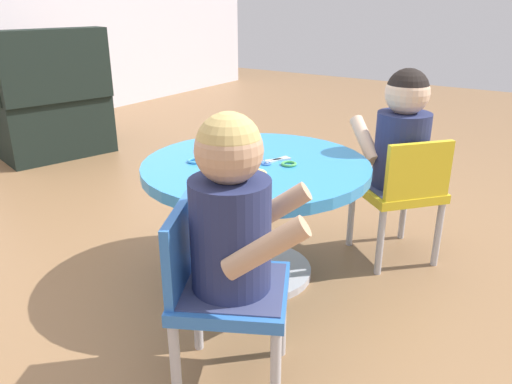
{
  "coord_description": "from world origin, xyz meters",
  "views": [
    {
      "loc": [
        -1.46,
        -0.97,
        1.04
      ],
      "look_at": [
        0.0,
        0.0,
        0.35
      ],
      "focal_mm": 35.15,
      "sensor_mm": 36.0,
      "label": 1
    }
  ],
  "objects": [
    {
      "name": "child_chair_left",
      "position": [
        -0.55,
        -0.25,
        0.31
      ],
      "size": [
        0.4,
        0.4,
        0.54
      ],
      "color": "#B7B7BC",
      "rests_on": "ground"
    },
    {
      "name": "cookie_cutter_0",
      "position": [
        -0.12,
        0.19,
        0.48
      ],
      "size": [
        0.06,
        0.06,
        0.01
      ],
      "primitive_type": "torus",
      "color": "#3F99D8",
      "rests_on": "craft_table"
    },
    {
      "name": "armchair_dark",
      "position": [
        0.61,
        2.15,
        0.31
      ],
      "size": [
        0.87,
        0.88,
        0.85
      ],
      "color": "black",
      "rests_on": "ground"
    },
    {
      "name": "playdough_blob_1",
      "position": [
        0.18,
        0.28,
        0.48
      ],
      "size": [
        0.13,
        0.13,
        0.02
      ],
      "primitive_type": "cylinder",
      "color": "#B2E58C",
      "rests_on": "craft_table"
    },
    {
      "name": "seated_child_left",
      "position": [
        -0.53,
        -0.28,
        0.53
      ],
      "size": [
        0.4,
        0.43,
        0.51
      ],
      "color": "#3F4772",
      "rests_on": "ground"
    },
    {
      "name": "seated_child_right",
      "position": [
        0.46,
        -0.39,
        0.53
      ],
      "size": [
        0.43,
        0.44,
        0.51
      ],
      "color": "#3F4772",
      "rests_on": "ground"
    },
    {
      "name": "rolling_pin",
      "position": [
        -0.02,
        0.09,
        0.5
      ],
      "size": [
        0.22,
        0.12,
        0.05
      ],
      "color": "#3F72CC",
      "rests_on": "craft_table"
    },
    {
      "name": "child_chair_right",
      "position": [
        0.43,
        -0.42,
        0.31
      ],
      "size": [
        0.42,
        0.42,
        0.54
      ],
      "color": "#B7B7BC",
      "rests_on": "ground"
    },
    {
      "name": "craft_table",
      "position": [
        0.0,
        0.0,
        0.35
      ],
      "size": [
        0.84,
        0.84,
        0.47
      ],
      "color": "silver",
      "rests_on": "ground"
    },
    {
      "name": "cookie_cutter_1",
      "position": [
        0.04,
        -0.12,
        0.48
      ],
      "size": [
        0.06,
        0.06,
        0.01
      ],
      "primitive_type": "torus",
      "color": "#4CB259",
      "rests_on": "craft_table"
    },
    {
      "name": "playdough_blob_0",
      "position": [
        -0.14,
        -0.07,
        0.48
      ],
      "size": [
        0.1,
        0.1,
        0.01
      ],
      "primitive_type": "cylinder",
      "color": "#F2CC72",
      "rests_on": "craft_table"
    },
    {
      "name": "craft_scissors",
      "position": [
        0.03,
        -0.04,
        0.47
      ],
      "size": [
        0.14,
        0.11,
        0.01
      ],
      "color": "silver",
      "rests_on": "craft_table"
    },
    {
      "name": "ground_plane",
      "position": [
        0.0,
        0.0,
        0.0
      ],
      "size": [
        10.0,
        10.0,
        0.0
      ],
      "primitive_type": "plane",
      "color": "olive"
    }
  ]
}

